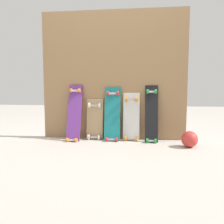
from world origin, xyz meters
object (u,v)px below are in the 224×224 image
(skateboard_purple, at_px, (74,115))
(skateboard_black, at_px, (151,116))
(rubber_ball, at_px, (190,139))
(skateboard_white, at_px, (131,119))
(skateboard_natural, at_px, (95,121))
(skateboard_teal, at_px, (113,116))

(skateboard_purple, height_order, skateboard_black, skateboard_purple)
(skateboard_black, bearing_deg, rubber_ball, -31.25)
(skateboard_black, relative_size, rubber_ball, 4.17)
(skateboard_purple, height_order, rubber_ball, skateboard_purple)
(skateboard_black, distance_m, rubber_ball, 0.56)
(skateboard_white, bearing_deg, skateboard_natural, 179.45)
(skateboard_teal, distance_m, skateboard_black, 0.51)
(rubber_ball, bearing_deg, skateboard_natural, 165.30)
(skateboard_white, xyz_separation_m, rubber_ball, (0.70, -0.31, -0.19))
(skateboard_teal, bearing_deg, skateboard_natural, 171.33)
(skateboard_purple, xyz_separation_m, skateboard_white, (0.76, 0.08, -0.05))
(skateboard_teal, bearing_deg, skateboard_white, 7.68)
(skateboard_teal, relative_size, skateboard_white, 1.11)
(skateboard_natural, height_order, skateboard_teal, skateboard_teal)
(skateboard_white, bearing_deg, skateboard_teal, -172.32)
(skateboard_white, height_order, skateboard_black, skateboard_black)
(skateboard_teal, relative_size, skateboard_black, 0.97)
(skateboard_purple, relative_size, skateboard_teal, 1.05)
(skateboard_white, bearing_deg, skateboard_black, -9.74)
(skateboard_natural, bearing_deg, skateboard_teal, -8.67)
(skateboard_purple, distance_m, skateboard_teal, 0.52)
(skateboard_teal, distance_m, skateboard_white, 0.25)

